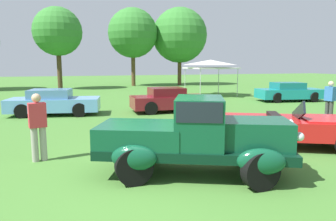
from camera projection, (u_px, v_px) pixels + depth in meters
name	position (u px, v px, depth m)	size (l,w,h in m)	color
ground_plane	(163.00, 175.00, 6.80)	(120.00, 120.00, 0.00)	#42752D
feature_pickup_truck	(196.00, 136.00, 6.68)	(4.34, 3.04, 1.70)	black
neighbor_convertible	(293.00, 127.00, 9.08)	(4.59, 3.43, 1.40)	red
show_car_skyblue	(53.00, 102.00, 14.67)	(4.38, 2.40, 1.22)	#669EDB
show_car_burgundy	(169.00, 100.00, 15.72)	(3.87, 1.83, 1.22)	maroon
show_car_teal	(289.00, 92.00, 20.16)	(4.39, 2.39, 1.22)	teal
spectator_near_truck	(38.00, 125.00, 7.63)	(0.44, 0.32, 1.69)	#9E998E
spectator_by_row	(330.00, 100.00, 13.09)	(0.28, 0.42, 1.69)	#383838
canopy_tent_left_field	(211.00, 64.00, 23.30)	(3.27, 3.27, 2.71)	#B7B7BC
treeline_mid_left	(58.00, 32.00, 29.18)	(4.55, 4.55, 7.71)	#47331E
treeline_center	(133.00, 33.00, 33.71)	(5.36, 5.36, 8.42)	brown
treeline_mid_right	(180.00, 35.00, 35.57)	(6.25, 6.25, 8.78)	brown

